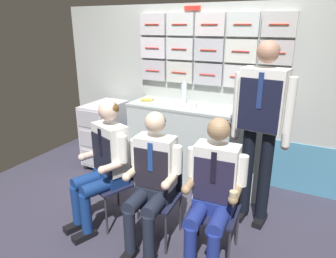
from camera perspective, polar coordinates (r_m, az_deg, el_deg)
The scene contains 16 objects.
ground at distance 3.25m, azimuth -2.83°, elevation -17.54°, with size 4.80×4.80×0.04m, color #343242.
galley_bulkhead at distance 3.94m, azimuth 6.99°, elevation 7.07°, with size 4.20×0.14×2.15m.
galley_counter at distance 3.86m, azimuth 5.30°, elevation -2.82°, with size 1.74×0.53×0.97m.
service_trolley at distance 4.37m, azimuth -11.59°, elevation -0.63°, with size 0.40×0.65×0.89m.
folding_chair_left at distance 3.15m, azimuth -9.10°, elevation -7.83°, with size 0.52×0.52×0.83m.
crew_member_left at distance 3.00m, azimuth -11.83°, elevation -5.63°, with size 0.55×0.68×1.25m.
folding_chair_right at distance 2.88m, azimuth -1.58°, elevation -10.29°, with size 0.43×0.43×0.83m.
crew_member_right at distance 2.67m, azimuth -3.04°, elevation -8.83°, with size 0.48×0.61×1.22m.
folding_chair_by_counter at distance 2.73m, azimuth 9.12°, elevation -12.35°, with size 0.43×0.43×0.83m.
crew_member_by_counter at distance 2.51m, azimuth 8.40°, elevation -10.82°, with size 0.49×0.62×1.23m.
crew_member_standing at distance 2.96m, azimuth 16.95°, elevation 1.93°, with size 0.55×0.30×1.78m.
water_bottle_clear at distance 3.48m, azimuth 17.30°, elevation 4.15°, with size 0.07×0.07×0.23m.
sparkling_bottle_green at distance 3.81m, azimuth 2.98°, elevation 6.67°, with size 0.07×0.07×0.28m.
paper_cup_blue at distance 3.71m, azimuth 15.25°, elevation 4.08°, with size 0.07×0.07×0.07m.
paper_cup_tan at distance 3.66m, azimuth 4.80°, elevation 4.48°, with size 0.07×0.07×0.06m.
snack_banana at distance 3.98m, azimuth -4.00°, elevation 5.47°, with size 0.17×0.10×0.04m.
Camera 1 is at (1.32, -2.26, 1.91)m, focal length 32.75 mm.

